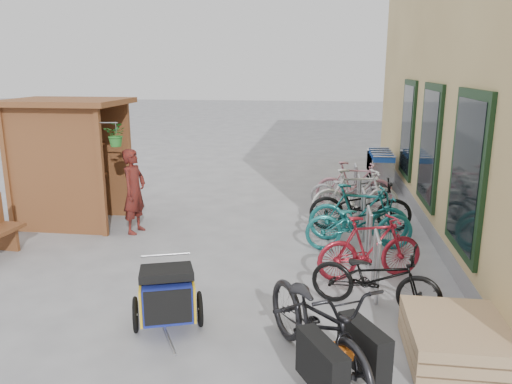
# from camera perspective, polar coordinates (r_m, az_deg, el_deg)

# --- Properties ---
(ground) EXTENTS (80.00, 80.00, 0.00)m
(ground) POSITION_cam_1_polar(r_m,az_deg,el_deg) (7.13, -5.71, -10.62)
(ground) COLOR #97989A
(kiosk) EXTENTS (2.49, 1.65, 2.40)m
(kiosk) POSITION_cam_1_polar(r_m,az_deg,el_deg) (10.11, -21.02, 5.07)
(kiosk) COLOR brown
(kiosk) RESTS_ON ground
(bike_rack) EXTENTS (0.05, 5.35, 0.86)m
(bike_rack) POSITION_cam_1_polar(r_m,az_deg,el_deg) (9.06, 12.14, -1.97)
(bike_rack) COLOR #A5A8AD
(bike_rack) RESTS_ON ground
(pallet_stack) EXTENTS (1.00, 1.20, 0.40)m
(pallet_stack) POSITION_cam_1_polar(r_m,az_deg,el_deg) (5.80, 21.92, -15.46)
(pallet_stack) COLOR tan
(pallet_stack) RESTS_ON ground
(shopping_carts) EXTENTS (0.53, 2.12, 0.96)m
(shopping_carts) POSITION_cam_1_polar(r_m,az_deg,el_deg) (13.17, 13.90, 3.09)
(shopping_carts) COLOR silver
(shopping_carts) RESTS_ON ground
(child_trailer) EXTENTS (0.89, 1.37, 0.79)m
(child_trailer) POSITION_cam_1_polar(r_m,az_deg,el_deg) (5.97, -10.11, -11.25)
(child_trailer) COLOR #1C2B9C
(child_trailer) RESTS_ON ground
(cargo_bike) EXTENTS (1.61, 2.11, 1.06)m
(cargo_bike) POSITION_cam_1_polar(r_m,az_deg,el_deg) (5.09, 7.14, -14.75)
(cargo_bike) COLOR black
(cargo_bike) RESTS_ON ground
(person_kiosk) EXTENTS (0.47, 0.63, 1.56)m
(person_kiosk) POSITION_cam_1_polar(r_m,az_deg,el_deg) (9.34, -13.74, 0.08)
(person_kiosk) COLOR maroon
(person_kiosk) RESTS_ON ground
(bike_0) EXTENTS (1.72, 1.01, 0.86)m
(bike_0) POSITION_cam_1_polar(r_m,az_deg,el_deg) (6.47, 13.44, -9.49)
(bike_0) COLOR black
(bike_0) RESTS_ON ground
(bike_1) EXTENTS (1.64, 0.94, 0.95)m
(bike_1) POSITION_cam_1_polar(r_m,az_deg,el_deg) (7.34, 12.92, -6.20)
(bike_1) COLOR maroon
(bike_1) RESTS_ON ground
(bike_2) EXTENTS (1.88, 0.92, 0.95)m
(bike_2) POSITION_cam_1_polar(r_m,az_deg,el_deg) (8.46, 11.73, -3.42)
(bike_2) COLOR #1A696B
(bike_2) RESTS_ON ground
(bike_3) EXTENTS (1.75, 0.60, 1.03)m
(bike_3) POSITION_cam_1_polar(r_m,az_deg,el_deg) (8.79, 11.63, -2.44)
(bike_3) COLOR #1A696B
(bike_3) RESTS_ON ground
(bike_4) EXTENTS (1.87, 0.65, 0.98)m
(bike_4) POSITION_cam_1_polar(r_m,az_deg,el_deg) (9.44, 11.83, -1.46)
(bike_4) COLOR black
(bike_4) RESTS_ON ground
(bike_5) EXTENTS (1.84, 0.90, 1.07)m
(bike_5) POSITION_cam_1_polar(r_m,az_deg,el_deg) (9.95, 11.33, -0.40)
(bike_5) COLOR white
(bike_5) RESTS_ON ground
(bike_6) EXTENTS (1.69, 0.65, 0.88)m
(bike_6) POSITION_cam_1_polar(r_m,az_deg,el_deg) (10.74, 10.63, 0.18)
(bike_6) COLOR #A5A5A9
(bike_6) RESTS_ON ground
(bike_7) EXTENTS (1.67, 0.50, 1.00)m
(bike_7) POSITION_cam_1_polar(r_m,az_deg,el_deg) (11.03, 11.16, 0.85)
(bike_7) COLOR #C68090
(bike_7) RESTS_ON ground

